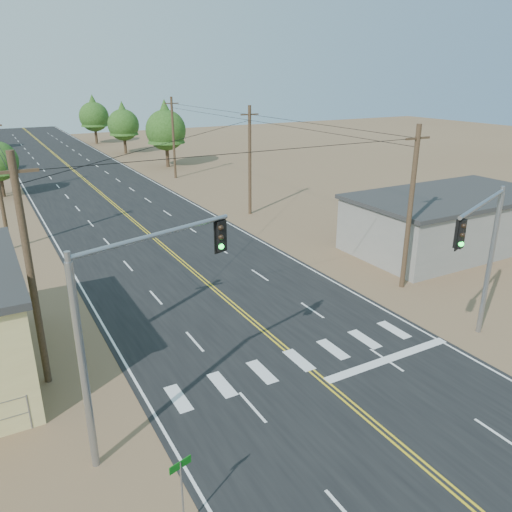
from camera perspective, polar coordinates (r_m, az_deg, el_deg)
ground at (r=19.30m, az=19.38°, el=-22.26°), size 220.00×220.00×0.00m
road at (r=42.35m, az=-11.94°, el=2.32°), size 15.00×200.00×0.02m
building_right at (r=40.80m, az=21.11°, el=3.62°), size 15.00×8.00×4.00m
utility_pole_left_near at (r=22.06m, az=-24.38°, el=-1.75°), size 1.80×0.30×10.00m
utility_pole_right_near at (r=31.26m, az=17.21°, el=5.27°), size 1.80×0.30×10.00m
utility_pole_right_mid at (r=46.96m, az=-0.72°, el=10.90°), size 1.80×0.30×10.00m
utility_pole_right_far at (r=65.06m, az=-9.42°, el=13.23°), size 1.80×0.30×10.00m
signal_mast_left at (r=17.24m, az=-14.29°, el=-5.93°), size 6.21×2.09×7.80m
signal_mast_right at (r=25.21m, az=24.59°, el=1.02°), size 5.84×2.57×7.70m
street_sign at (r=15.75m, az=-8.50°, el=-24.40°), size 0.72×0.23×2.50m
tree_right_near at (r=73.34m, az=-10.30°, el=14.42°), size 5.62×5.62×9.37m
tree_right_mid at (r=87.84m, az=-14.95°, el=14.62°), size 5.09×5.09×8.48m
tree_right_far at (r=102.10m, az=-18.06°, el=15.21°), size 5.43×5.43×9.06m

